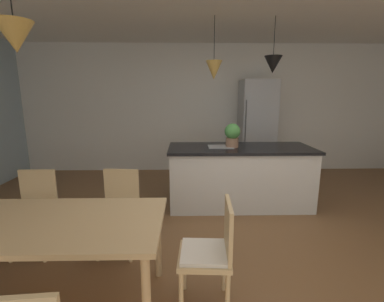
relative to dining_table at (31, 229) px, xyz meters
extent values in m
cube|color=brown|center=(1.72, 0.81, -0.69)|extent=(10.00, 8.40, 0.04)
cube|color=white|center=(1.72, 4.07, 0.68)|extent=(10.00, 0.12, 2.70)
cube|color=tan|center=(0.00, 0.00, 0.05)|extent=(1.97, 0.89, 0.04)
cylinder|color=tan|center=(0.90, 0.36, -0.31)|extent=(0.06, 0.06, 0.72)
cylinder|color=tan|center=(0.90, -0.36, -0.31)|extent=(0.06, 0.06, 0.72)
cube|color=tan|center=(0.44, 0.76, -0.24)|extent=(0.43, 0.43, 0.04)
cube|color=white|center=(0.44, 0.76, -0.21)|extent=(0.39, 0.39, 0.03)
cube|color=tan|center=(0.46, 0.94, -0.01)|extent=(0.38, 0.06, 0.42)
cylinder|color=tan|center=(0.60, 0.58, -0.47)|extent=(0.04, 0.04, 0.41)
cylinder|color=tan|center=(0.26, 0.61, -0.47)|extent=(0.04, 0.04, 0.41)
cylinder|color=tan|center=(0.63, 0.92, -0.47)|extent=(0.04, 0.04, 0.41)
cylinder|color=tan|center=(0.29, 0.95, -0.47)|extent=(0.04, 0.04, 0.41)
cube|color=tan|center=(1.30, 0.00, -0.24)|extent=(0.42, 0.42, 0.04)
cube|color=white|center=(1.30, 0.00, -0.21)|extent=(0.38, 0.38, 0.03)
cube|color=tan|center=(1.48, -0.01, -0.01)|extent=(0.05, 0.38, 0.42)
cylinder|color=tan|center=(1.12, -0.16, -0.47)|extent=(0.04, 0.04, 0.41)
cylinder|color=tan|center=(1.14, 0.18, -0.47)|extent=(0.04, 0.04, 0.41)
cylinder|color=tan|center=(1.46, -0.18, -0.47)|extent=(0.04, 0.04, 0.41)
cylinder|color=tan|center=(1.48, 0.16, -0.47)|extent=(0.04, 0.04, 0.41)
cube|color=tan|center=(-0.44, 0.76, -0.24)|extent=(0.41, 0.41, 0.04)
cube|color=white|center=(-0.44, 0.76, -0.21)|extent=(0.37, 0.37, 0.03)
cube|color=tan|center=(-0.45, 0.94, -0.01)|extent=(0.38, 0.04, 0.42)
cylinder|color=tan|center=(-0.27, 0.60, -0.47)|extent=(0.04, 0.04, 0.41)
cylinder|color=tan|center=(-0.61, 0.59, -0.47)|extent=(0.04, 0.04, 0.41)
cylinder|color=tan|center=(-0.28, 0.94, -0.47)|extent=(0.04, 0.04, 0.41)
cylinder|color=tan|center=(-0.62, 0.93, -0.47)|extent=(0.04, 0.04, 0.41)
cube|color=silver|center=(1.97, 2.02, -0.23)|extent=(2.06, 0.80, 0.88)
cube|color=black|center=(1.97, 2.02, 0.21)|extent=(2.12, 0.86, 0.04)
cube|color=gray|center=(1.67, 2.02, 0.23)|extent=(0.36, 0.30, 0.01)
cube|color=#B2B5B7|center=(2.62, 3.67, 0.30)|extent=(0.69, 0.64, 1.95)
cylinder|color=#4C4C4C|center=(2.32, 3.33, 0.30)|extent=(0.02, 0.02, 1.17)
cone|color=olive|center=(0.10, -0.06, 1.34)|extent=(0.24, 0.24, 0.19)
cylinder|color=black|center=(1.56, 2.02, 1.74)|extent=(0.01, 0.01, 0.58)
cone|color=olive|center=(1.56, 2.02, 1.32)|extent=(0.23, 0.23, 0.26)
cylinder|color=black|center=(2.38, 2.02, 1.77)|extent=(0.01, 0.01, 0.51)
cone|color=black|center=(2.38, 2.02, 1.40)|extent=(0.25, 0.25, 0.23)
cylinder|color=#8C664C|center=(1.84, 2.02, 0.30)|extent=(0.18, 0.18, 0.14)
sphere|color=#478C42|center=(1.84, 2.02, 0.46)|extent=(0.23, 0.23, 0.23)
camera|label=1|loc=(1.17, -1.89, 0.99)|focal=25.36mm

